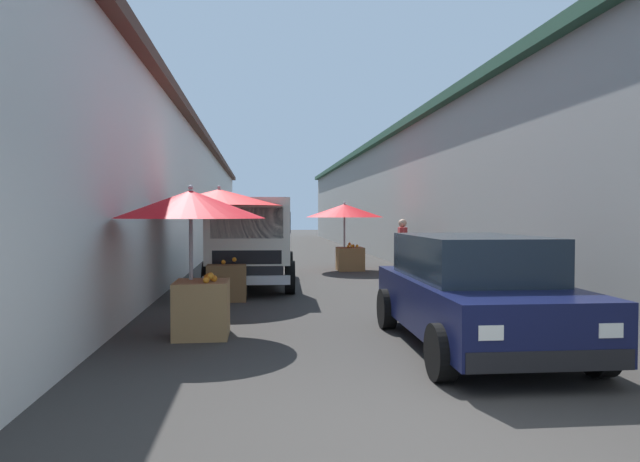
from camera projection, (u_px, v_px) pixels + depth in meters
ground at (302, 270)px, 17.30m from camera, size 90.00×90.00×0.00m
building_left_whitewash at (94, 196)px, 18.70m from camera, size 49.80×7.50×4.68m
building_right_concrete at (485, 197)px, 20.23m from camera, size 49.80×7.50×4.75m
fruit_stall_far_left at (221, 212)px, 11.31m from camera, size 2.68×2.68×2.32m
fruit_stall_near_right at (193, 225)px, 7.88m from camera, size 2.14×2.14×2.15m
fruit_stall_near_left at (345, 218)px, 17.09m from camera, size 2.41×2.41×2.13m
hatchback_car at (474, 291)px, 7.13m from camera, size 3.94×1.99×1.45m
delivery_truck at (251, 245)px, 12.61m from camera, size 4.99×2.14×2.08m
vendor_by_crates at (251, 235)px, 20.68m from camera, size 0.39×0.61×1.67m
vendor_in_shade at (402, 245)px, 14.65m from camera, size 0.64×0.26×1.60m
parked_scooter at (441, 275)px, 11.65m from camera, size 1.67×0.58×1.14m
plastic_stool at (501, 303)px, 8.69m from camera, size 0.30×0.30×0.43m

